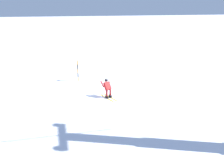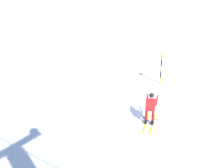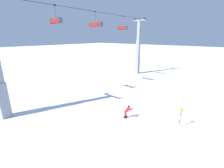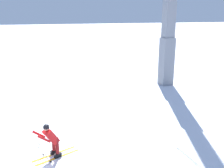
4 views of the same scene
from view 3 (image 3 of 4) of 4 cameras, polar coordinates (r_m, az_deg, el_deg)
The scene contains 8 objects.
ground_plane at distance 15.97m, azimuth 7.97°, elevation -12.57°, with size 260.00×260.00×0.00m, color white.
skier_carving_main at distance 15.73m, azimuth 5.55°, elevation -9.66°, with size 1.08×1.83×1.54m.
lift_tower_far at distance 34.12m, azimuth 9.44°, elevation 11.57°, with size 0.78×2.75×11.35m.
haul_cable at distance 24.26m, azimuth -6.87°, elevation 24.86°, with size 0.05×0.05×31.21m, color black.
chairlift_seat_nearest at distance 20.43m, azimuth -19.91°, elevation 20.90°, with size 0.61×1.82×2.02m.
chairlift_seat_second at distance 24.30m, azimuth -6.15°, elevation 20.75°, with size 0.61×2.41×2.11m.
chairlift_seat_middle at distance 29.27m, azimuth 3.79°, elevation 19.82°, with size 0.61×1.79×2.33m.
trail_marker_pole at distance 15.37m, azimuth 23.75°, elevation -10.82°, with size 0.07×0.28×1.92m.
Camera 3 is at (-11.90, -7.19, 7.86)m, focal length 25.06 mm.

